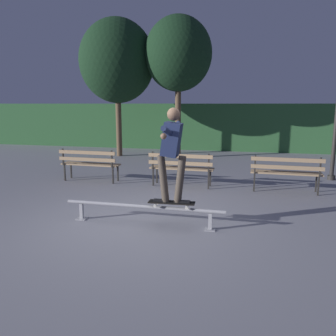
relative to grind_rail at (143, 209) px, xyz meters
The scene contains 10 objects.
ground_plane 0.28m from the grind_rail, 90.00° to the left, with size 90.00×90.00×0.00m, color gray.
hedge_backdrop 10.26m from the grind_rail, 90.00° to the left, with size 24.00×1.20×2.06m, color #2D5B33.
grind_rail is the anchor object (origin of this frame).
skateboard 0.53m from the grind_rail, ahead, with size 0.79×0.24×0.09m.
skateboarder 1.20m from the grind_rail, ahead, with size 0.62×1.41×1.56m.
park_bench_leftmost 3.67m from the grind_rail, 130.37° to the left, with size 1.61×0.46×0.88m.
park_bench_left_center 2.81m from the grind_rail, 87.70° to the left, with size 1.61×0.46×0.88m.
park_bench_right_center 3.82m from the grind_rail, 47.07° to the left, with size 1.61×0.46×0.88m.
tree_far_left 8.67m from the grind_rail, 114.32° to the left, with size 2.87×2.87×5.24m.
tree_behind_benches 8.13m from the grind_rail, 97.09° to the left, with size 2.45×2.45×5.19m.
Camera 1 is at (1.71, -5.37, 2.04)m, focal length 36.10 mm.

